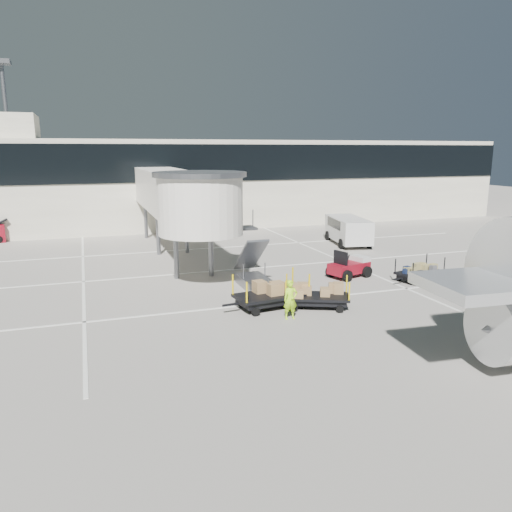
% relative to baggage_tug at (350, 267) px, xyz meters
% --- Properties ---
extents(ground, '(140.00, 140.00, 0.00)m').
position_rel_baggage_tug_xyz_m(ground, '(-4.41, -5.17, -0.58)').
color(ground, '#ABA499').
rests_on(ground, ground).
extents(lane_markings, '(40.00, 30.00, 0.02)m').
position_rel_baggage_tug_xyz_m(lane_markings, '(-5.08, 4.16, -0.57)').
color(lane_markings, white).
rests_on(lane_markings, ground).
extents(terminal, '(64.00, 12.11, 15.20)m').
position_rel_baggage_tug_xyz_m(terminal, '(-4.76, 24.77, 3.53)').
color(terminal, '#EEE8CD').
rests_on(terminal, ground).
extents(jet_bridge, '(5.70, 20.40, 6.03)m').
position_rel_baggage_tug_xyz_m(jet_bridge, '(-8.38, 7.10, 3.70)').
color(jet_bridge, white).
rests_on(jet_bridge, ground).
extents(baggage_tug, '(2.66, 2.12, 1.59)m').
position_rel_baggage_tug_xyz_m(baggage_tug, '(0.00, 0.00, 0.00)').
color(baggage_tug, maroon).
rests_on(baggage_tug, ground).
extents(suitcase_cart, '(3.39, 1.94, 1.30)m').
position_rel_baggage_tug_xyz_m(suitcase_cart, '(3.17, -2.08, -0.10)').
color(suitcase_cart, black).
rests_on(suitcase_cart, ground).
extents(box_cart_near, '(3.60, 2.53, 1.41)m').
position_rel_baggage_tug_xyz_m(box_cart_near, '(-4.28, -4.49, -0.03)').
color(box_cart_near, black).
rests_on(box_cart_near, ground).
extents(box_cart_far, '(4.14, 2.06, 1.59)m').
position_rel_baggage_tug_xyz_m(box_cart_far, '(-6.30, -3.80, -0.01)').
color(box_cart_far, black).
rests_on(box_cart_far, ground).
extents(ground_worker, '(0.63, 0.42, 1.72)m').
position_rel_baggage_tug_xyz_m(ground_worker, '(-6.02, -5.57, 0.28)').
color(ground_worker, '#A8ED19').
rests_on(ground_worker, ground).
extents(minivan, '(3.14, 5.66, 2.03)m').
position_rel_baggage_tug_xyz_m(minivan, '(4.95, 9.18, 0.64)').
color(minivan, silver).
rests_on(minivan, ground).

